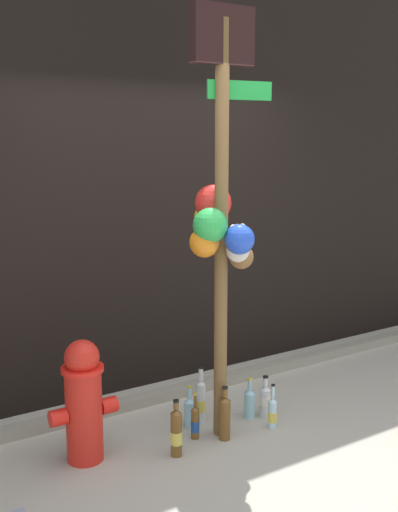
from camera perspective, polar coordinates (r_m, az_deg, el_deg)
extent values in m
plane|color=#ADA899|center=(4.21, 5.43, -17.99)|extent=(14.00, 14.00, 0.00)
cube|color=black|center=(4.96, -4.93, 9.68)|extent=(10.00, 0.20, 3.86)
cube|color=gray|center=(5.00, -2.25, -12.61)|extent=(8.00, 0.12, 0.08)
cylinder|color=brown|center=(4.01, 2.09, 1.61)|extent=(0.09, 0.09, 2.77)
cube|color=#198C33|center=(4.05, 3.87, 15.26)|extent=(0.46, 0.08, 0.12)
cube|color=black|center=(4.01, 2.23, 20.03)|extent=(0.44, 0.08, 0.36)
sphere|color=yellow|center=(4.17, 1.09, 3.62)|extent=(0.23, 0.23, 0.23)
sphere|color=red|center=(4.11, 1.34, 4.99)|extent=(0.25, 0.25, 0.25)
sphere|color=green|center=(3.84, 1.08, 2.89)|extent=(0.23, 0.23, 0.23)
sphere|color=orange|center=(3.88, 0.49, 1.27)|extent=(0.19, 0.19, 0.19)
sphere|color=blue|center=(3.86, 3.82, 1.57)|extent=(0.20, 0.20, 0.20)
sphere|color=brown|center=(4.03, 4.00, -0.07)|extent=(0.16, 0.16, 0.16)
sphere|color=brown|center=(4.01, 4.02, 1.69)|extent=(0.12, 0.12, 0.12)
sphere|color=brown|center=(3.98, 3.58, 2.15)|extent=(0.05, 0.05, 0.05)
sphere|color=brown|center=(4.03, 4.47, 2.23)|extent=(0.05, 0.05, 0.05)
sphere|color=brown|center=(3.97, 4.45, 1.59)|extent=(0.04, 0.04, 0.04)
sphere|color=silver|center=(3.94, 3.64, 0.51)|extent=(0.15, 0.15, 0.15)
sphere|color=silver|center=(3.92, 3.66, 2.21)|extent=(0.11, 0.11, 0.11)
sphere|color=silver|center=(3.90, 3.24, 2.66)|extent=(0.04, 0.04, 0.04)
sphere|color=silver|center=(3.94, 4.09, 2.73)|extent=(0.04, 0.04, 0.04)
sphere|color=#9D9992|center=(3.89, 4.07, 2.13)|extent=(0.04, 0.04, 0.04)
cylinder|color=red|center=(4.06, -10.73, -14.51)|extent=(0.23, 0.23, 0.60)
cylinder|color=red|center=(3.94, -10.90, -10.36)|extent=(0.27, 0.27, 0.03)
sphere|color=red|center=(3.91, -10.94, -9.32)|extent=(0.22, 0.22, 0.22)
cylinder|color=red|center=(4.00, -13.08, -14.56)|extent=(0.11, 0.11, 0.11)
cylinder|color=red|center=(4.11, -8.49, -13.68)|extent=(0.11, 0.11, 0.11)
cylinder|color=silver|center=(4.67, 6.22, -13.54)|extent=(0.08, 0.08, 0.21)
cone|color=silver|center=(4.62, 6.25, -12.18)|extent=(0.08, 0.08, 0.03)
cylinder|color=silver|center=(4.60, 6.26, -11.64)|extent=(0.04, 0.04, 0.06)
cylinder|color=silver|center=(4.66, 6.22, -13.33)|extent=(0.08, 0.08, 0.07)
cylinder|color=black|center=(4.59, 6.27, -11.21)|extent=(0.04, 0.04, 0.01)
cylinder|color=brown|center=(4.11, -2.15, -16.40)|extent=(0.07, 0.07, 0.29)
cone|color=brown|center=(4.04, -2.16, -14.36)|extent=(0.07, 0.07, 0.03)
cylinder|color=brown|center=(4.02, -2.17, -13.84)|extent=(0.03, 0.03, 0.05)
cylinder|color=#D8C64C|center=(4.12, -2.14, -16.68)|extent=(0.08, 0.08, 0.09)
cylinder|color=black|center=(4.01, -2.17, -13.44)|extent=(0.04, 0.04, 0.01)
cylinder|color=#93CCE0|center=(4.49, -0.89, -14.63)|extent=(0.08, 0.08, 0.19)
cone|color=#93CCE0|center=(4.45, -0.90, -13.35)|extent=(0.08, 0.08, 0.03)
cylinder|color=#93CCE0|center=(4.43, -0.90, -12.72)|extent=(0.03, 0.03, 0.08)
cylinder|color=gold|center=(4.41, -0.90, -12.19)|extent=(0.04, 0.04, 0.01)
cylinder|color=brown|center=(4.33, -0.36, -15.50)|extent=(0.06, 0.06, 0.21)
cone|color=brown|center=(4.28, -0.37, -14.10)|extent=(0.06, 0.06, 0.02)
cylinder|color=brown|center=(4.26, -0.37, -13.45)|extent=(0.02, 0.02, 0.09)
cylinder|color=#1E478C|center=(4.34, -0.36, -15.69)|extent=(0.06, 0.06, 0.08)
cylinder|color=gold|center=(4.24, -0.37, -12.84)|extent=(0.02, 0.02, 0.01)
cylinder|color=brown|center=(4.31, 2.43, -15.13)|extent=(0.08, 0.08, 0.28)
cone|color=brown|center=(4.25, 2.45, -13.24)|extent=(0.08, 0.08, 0.03)
cylinder|color=brown|center=(4.23, 2.45, -12.68)|extent=(0.04, 0.04, 0.06)
cylinder|color=black|center=(4.21, 2.45, -12.25)|extent=(0.04, 0.04, 0.01)
cylinder|color=#B2DBEA|center=(4.51, 6.90, -14.55)|extent=(0.06, 0.06, 0.20)
cone|color=#B2DBEA|center=(4.47, 6.94, -13.26)|extent=(0.06, 0.06, 0.03)
cylinder|color=#B2DBEA|center=(4.44, 6.95, -12.56)|extent=(0.02, 0.02, 0.09)
cylinder|color=#D8C64C|center=(4.52, 6.90, -14.74)|extent=(0.07, 0.07, 0.08)
cylinder|color=black|center=(4.42, 6.97, -11.95)|extent=(0.03, 0.03, 0.01)
cylinder|color=silver|center=(4.54, 0.18, -13.62)|extent=(0.07, 0.07, 0.29)
cone|color=silver|center=(4.48, 0.18, -11.75)|extent=(0.07, 0.07, 0.03)
cylinder|color=silver|center=(4.45, 0.18, -11.05)|extent=(0.03, 0.03, 0.09)
cylinder|color=#D8C64C|center=(4.55, 0.18, -13.85)|extent=(0.07, 0.07, 0.09)
cylinder|color=black|center=(4.44, 0.18, -10.43)|extent=(0.04, 0.04, 0.01)
cylinder|color=#93CCE0|center=(4.64, 4.76, -13.79)|extent=(0.08, 0.08, 0.19)
cone|color=#93CCE0|center=(4.60, 4.78, -12.51)|extent=(0.08, 0.08, 0.03)
cylinder|color=#93CCE0|center=(4.58, 4.79, -11.92)|extent=(0.03, 0.03, 0.07)
cylinder|color=gold|center=(4.56, 4.80, -11.43)|extent=(0.03, 0.03, 0.01)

